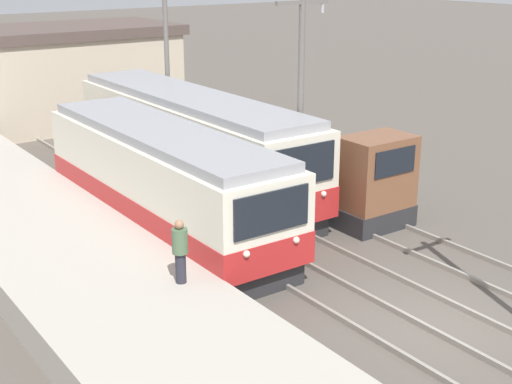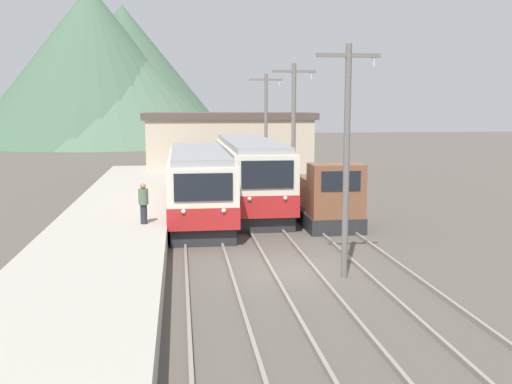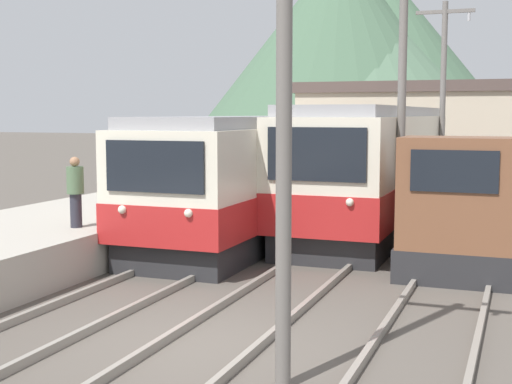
% 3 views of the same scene
% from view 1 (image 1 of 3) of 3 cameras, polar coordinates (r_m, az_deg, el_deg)
% --- Properties ---
extents(ground_plane, '(200.00, 200.00, 0.00)m').
position_cam_1_polar(ground_plane, '(17.83, 14.79, -10.23)').
color(ground_plane, '#564F47').
extents(track_left, '(1.54, 60.00, 0.14)m').
position_cam_1_polar(track_left, '(16.10, 8.64, -12.84)').
color(track_left, gray).
rests_on(track_left, ground).
extents(track_center, '(1.54, 60.00, 0.14)m').
position_cam_1_polar(track_center, '(17.94, 15.23, -9.83)').
color(track_center, gray).
rests_on(track_center, ground).
extents(commuter_train_left, '(2.84, 11.34, 3.40)m').
position_cam_1_polar(commuter_train_left, '(22.21, -7.40, 0.52)').
color(commuter_train_left, '#28282B').
rests_on(commuter_train_left, ground).
extents(commuter_train_center, '(2.84, 13.13, 3.68)m').
position_cam_1_polar(commuter_train_center, '(26.08, -5.22, 3.57)').
color(commuter_train_center, '#28282B').
rests_on(commuter_train_center, ground).
extents(shunting_locomotive, '(2.40, 4.86, 3.00)m').
position_cam_1_polar(shunting_locomotive, '(23.99, 7.22, 0.92)').
color(shunting_locomotive, '#28282B').
rests_on(shunting_locomotive, ground).
extents(catenary_mast_mid, '(2.00, 0.20, 7.35)m').
position_cam_1_polar(catenary_mast_mid, '(22.83, 3.60, 7.37)').
color(catenary_mast_mid, slate).
rests_on(catenary_mast_mid, ground).
extents(catenary_mast_far, '(2.00, 0.20, 7.35)m').
position_cam_1_polar(catenary_mast_far, '(30.09, -7.11, 9.96)').
color(catenary_mast_far, slate).
rests_on(catenary_mast_far, ground).
extents(person_on_platform, '(0.38, 0.38, 1.59)m').
position_cam_1_polar(person_on_platform, '(16.91, -6.10, -4.56)').
color(person_on_platform, '#282833').
rests_on(person_on_platform, platform_left).
extents(station_building, '(12.60, 6.30, 4.95)m').
position_cam_1_polar(station_building, '(38.32, -15.94, 8.95)').
color(station_building, beige).
rests_on(station_building, ground).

